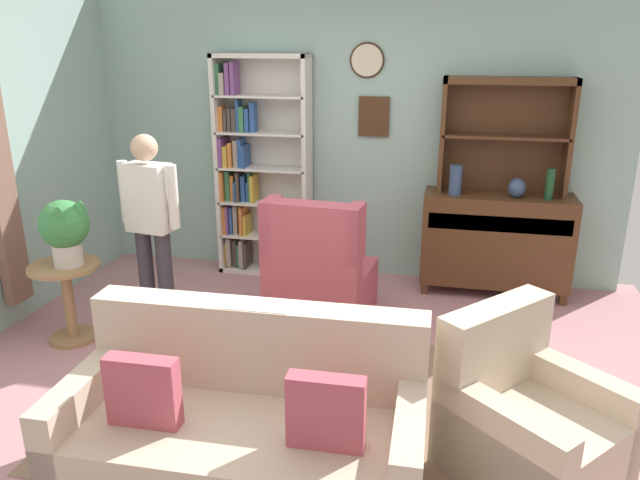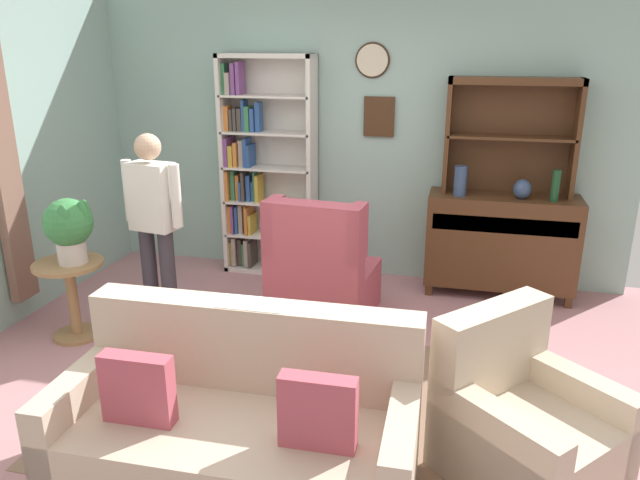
# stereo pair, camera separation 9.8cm
# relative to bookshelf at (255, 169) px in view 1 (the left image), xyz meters

# --- Properties ---
(ground_plane) EXTENTS (5.40, 4.60, 0.02)m
(ground_plane) POSITION_rel_bookshelf_xyz_m (0.91, -1.94, -1.04)
(ground_plane) COLOR #B27A7F
(wall_back) EXTENTS (5.00, 0.09, 2.80)m
(wall_back) POSITION_rel_bookshelf_xyz_m (0.92, 0.19, 0.37)
(wall_back) COLOR #93B7AD
(wall_back) RESTS_ON ground_plane
(area_rug) EXTENTS (2.98, 1.96, 0.01)m
(area_rug) POSITION_rel_bookshelf_xyz_m (1.11, -2.24, -1.03)
(area_rug) COLOR #846651
(area_rug) RESTS_ON ground_plane
(bookshelf) EXTENTS (0.90, 0.30, 2.10)m
(bookshelf) POSITION_rel_bookshelf_xyz_m (0.00, 0.00, 0.00)
(bookshelf) COLOR silver
(bookshelf) RESTS_ON ground_plane
(sideboard) EXTENTS (1.30, 0.45, 0.92)m
(sideboard) POSITION_rel_bookshelf_xyz_m (2.28, -0.08, -0.52)
(sideboard) COLOR #4C2D19
(sideboard) RESTS_ON ground_plane
(sideboard_hutch) EXTENTS (1.10, 0.26, 1.00)m
(sideboard_hutch) POSITION_rel_bookshelf_xyz_m (2.28, 0.03, 0.53)
(sideboard_hutch) COLOR #4C2D19
(sideboard_hutch) RESTS_ON sideboard
(vase_tall) EXTENTS (0.11, 0.11, 0.26)m
(vase_tall) POSITION_rel_bookshelf_xyz_m (1.89, -0.16, 0.02)
(vase_tall) COLOR #33476B
(vase_tall) RESTS_ON sideboard
(vase_round) EXTENTS (0.15, 0.15, 0.17)m
(vase_round) POSITION_rel_bookshelf_xyz_m (2.41, -0.15, -0.03)
(vase_round) COLOR #33476B
(vase_round) RESTS_ON sideboard
(bottle_wine) EXTENTS (0.07, 0.07, 0.27)m
(bottle_wine) POSITION_rel_bookshelf_xyz_m (2.67, -0.17, 0.02)
(bottle_wine) COLOR #194223
(bottle_wine) RESTS_ON sideboard
(couch_floral) EXTENTS (1.82, 0.89, 0.90)m
(couch_floral) POSITION_rel_bookshelf_xyz_m (0.89, -2.98, -0.72)
(couch_floral) COLOR beige
(couch_floral) RESTS_ON ground_plane
(armchair_floral) EXTENTS (1.08, 1.08, 0.88)m
(armchair_floral) POSITION_rel_bookshelf_xyz_m (2.32, -2.57, -0.74)
(armchair_floral) COLOR beige
(armchair_floral) RESTS_ON ground_plane
(wingback_chair) EXTENTS (0.85, 0.86, 1.05)m
(wingback_chair) POSITION_rel_bookshelf_xyz_m (0.84, -0.99, -0.65)
(wingback_chair) COLOR #B74C5B
(wingback_chair) RESTS_ON ground_plane
(plant_stand) EXTENTS (0.52, 0.52, 0.62)m
(plant_stand) POSITION_rel_bookshelf_xyz_m (-0.95, -1.74, -0.65)
(plant_stand) COLOR #997047
(plant_stand) RESTS_ON ground_plane
(potted_plant_large) EXTENTS (0.36, 0.36, 0.50)m
(potted_plant_large) POSITION_rel_bookshelf_xyz_m (-0.89, -1.74, -0.12)
(potted_plant_large) COLOR beige
(potted_plant_large) RESTS_ON plant_stand
(person_reading) EXTENTS (0.53, 0.25, 1.56)m
(person_reading) POSITION_rel_bookshelf_xyz_m (-0.39, -1.40, -0.12)
(person_reading) COLOR #38333D
(person_reading) RESTS_ON ground_plane
(coffee_table) EXTENTS (0.80, 0.50, 0.42)m
(coffee_table) POSITION_rel_bookshelf_xyz_m (1.07, -2.12, -0.68)
(coffee_table) COLOR #4C2D19
(coffee_table) RESTS_ON ground_plane
(book_stack) EXTENTS (0.17, 0.16, 0.08)m
(book_stack) POSITION_rel_bookshelf_xyz_m (1.16, -2.12, -0.57)
(book_stack) COLOR gold
(book_stack) RESTS_ON coffee_table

